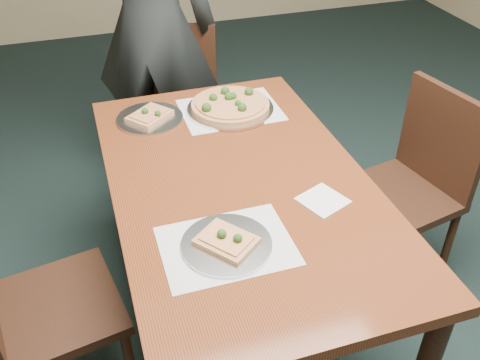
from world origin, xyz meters
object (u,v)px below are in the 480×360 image
object	(u,v)px
slice_plate_near	(227,243)
chair_left	(27,305)
slice_plate_far	(150,117)
pizza_pan	(230,105)
chair_right	(414,179)
chair_far	(177,103)
diner	(151,24)
dining_table	(240,200)

from	to	relation	value
slice_plate_near	chair_left	bearing A→B (deg)	164.74
chair_left	slice_plate_far	bearing A→B (deg)	-49.25
slice_plate_far	pizza_pan	bearing A→B (deg)	-4.18
pizza_pan	chair_right	bearing A→B (deg)	-31.29
chair_far	diner	bearing A→B (deg)	139.22
slice_plate_far	dining_table	bearing A→B (deg)	-66.54
pizza_pan	slice_plate_near	bearing A→B (deg)	-107.67
chair_left	chair_right	distance (m)	1.61
diner	pizza_pan	xyz separation A→B (m)	(0.20, -0.70, -0.14)
dining_table	slice_plate_far	xyz separation A→B (m)	(-0.23, 0.53, 0.10)
pizza_pan	slice_plate_far	bearing A→B (deg)	175.82
chair_far	slice_plate_far	world-z (taller)	chair_far
chair_left	diner	size ratio (longest dim) A/B	0.50
chair_far	chair_right	distance (m)	1.30
dining_table	pizza_pan	world-z (taller)	pizza_pan
chair_left	chair_right	size ratio (longest dim) A/B	1.00
chair_right	slice_plate_far	bearing A→B (deg)	-124.59
chair_right	diner	xyz separation A→B (m)	(-0.90, 1.13, 0.40)
dining_table	chair_far	xyz separation A→B (m)	(-0.01, 1.08, -0.14)
dining_table	slice_plate_near	bearing A→B (deg)	-114.61
dining_table	slice_plate_near	distance (m)	0.36
slice_plate_near	slice_plate_far	distance (m)	0.85
chair_far	chair_left	size ratio (longest dim) A/B	1.00
diner	slice_plate_near	xyz separation A→B (m)	(-0.06, -1.52, -0.15)
chair_right	slice_plate_near	world-z (taller)	chair_right
slice_plate_near	slice_plate_far	size ratio (longest dim) A/B	1.00
chair_left	pizza_pan	size ratio (longest dim) A/B	2.43
dining_table	diner	distance (m)	1.23
dining_table	diner	world-z (taller)	diner
dining_table	diner	xyz separation A→B (m)	(-0.09, 1.20, 0.26)
chair_left	slice_plate_near	world-z (taller)	chair_left
chair_left	pizza_pan	distance (m)	1.13
chair_far	dining_table	bearing A→B (deg)	-70.97
dining_table	slice_plate_near	size ratio (longest dim) A/B	5.36
chair_right	slice_plate_far	xyz separation A→B (m)	(-1.05, 0.45, 0.25)
diner	slice_plate_near	world-z (taller)	diner
chair_far	slice_plate_near	distance (m)	1.42
chair_left	slice_plate_far	world-z (taller)	chair_left
chair_far	slice_plate_near	bearing A→B (deg)	-76.99
chair_right	diner	world-z (taller)	diner
chair_left	slice_plate_far	distance (m)	0.90
dining_table	slice_plate_far	distance (m)	0.59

